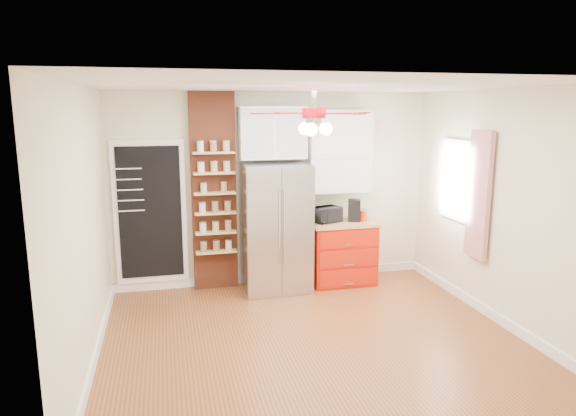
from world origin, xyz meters
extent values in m
plane|color=brown|center=(0.00, 0.00, 0.00)|extent=(4.50, 4.50, 0.00)
plane|color=white|center=(0.00, 0.00, 2.70)|extent=(4.50, 4.50, 0.00)
cube|color=beige|center=(0.00, 2.00, 1.35)|extent=(4.50, 0.02, 2.70)
cube|color=beige|center=(0.00, -2.00, 1.35)|extent=(4.50, 0.02, 2.70)
cube|color=beige|center=(-2.25, 0.00, 1.35)|extent=(0.02, 4.00, 2.70)
cube|color=beige|center=(2.25, 0.00, 1.35)|extent=(0.02, 4.00, 2.70)
cube|color=white|center=(-1.70, 1.97, 1.10)|extent=(0.95, 0.04, 1.95)
cube|color=black|center=(-1.70, 1.95, 1.10)|extent=(0.82, 0.02, 1.78)
cube|color=brown|center=(-0.85, 1.92, 1.35)|extent=(0.60, 0.16, 2.70)
cube|color=#A4A4A9|center=(-0.05, 1.63, 0.88)|extent=(0.90, 0.70, 1.75)
cube|color=white|center=(-0.05, 1.82, 2.15)|extent=(0.90, 0.35, 0.70)
cube|color=#BB1A07|center=(0.92, 1.68, 0.43)|extent=(0.90, 0.60, 0.86)
cube|color=tan|center=(0.92, 1.68, 0.88)|extent=(0.94, 0.64, 0.04)
cube|color=white|center=(0.92, 1.85, 1.88)|extent=(0.90, 0.30, 1.15)
cube|color=white|center=(2.23, 0.90, 1.55)|extent=(0.04, 0.75, 1.05)
cube|color=red|center=(2.18, 0.35, 1.45)|extent=(0.06, 0.40, 1.55)
cylinder|color=silver|center=(0.00, 0.00, 2.55)|extent=(0.05, 0.05, 0.20)
cylinder|color=#A50A16|center=(0.00, 0.00, 2.43)|extent=(0.24, 0.24, 0.10)
sphere|color=white|center=(0.00, 0.00, 2.27)|extent=(0.13, 0.13, 0.13)
imported|color=black|center=(0.69, 1.69, 1.01)|extent=(0.46, 0.38, 0.21)
cube|color=black|center=(1.10, 1.69, 1.05)|extent=(0.23, 0.25, 0.30)
cylinder|color=red|center=(1.21, 1.61, 0.98)|extent=(0.11, 0.11, 0.15)
cylinder|color=red|center=(1.24, 1.67, 0.97)|extent=(0.11, 0.11, 0.15)
cylinder|color=#C4AF96|center=(-0.99, 1.77, 1.43)|extent=(0.09, 0.09, 0.12)
cylinder|color=#9B714F|center=(-0.72, 1.81, 1.43)|extent=(0.09, 0.09, 0.12)
camera|label=1|loc=(-1.48, -5.02, 2.49)|focal=32.00mm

